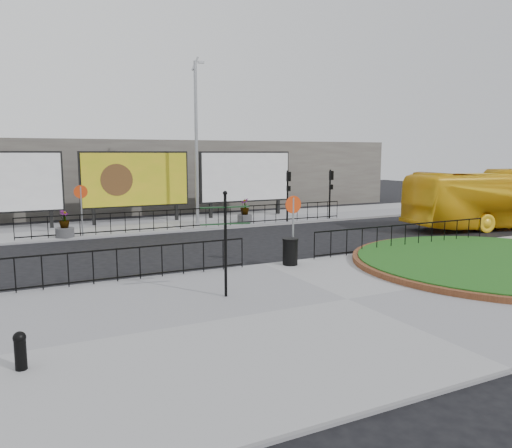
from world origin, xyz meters
TOP-DOWN VIEW (x-y plane):
  - ground at (0.00, 0.00)m, footprint 90.00×90.00m
  - pavement_near at (0.00, -5.00)m, footprint 30.00×10.00m
  - pavement_far at (0.00, 12.00)m, footprint 44.00×6.00m
  - brick_edge at (7.50, -4.00)m, footprint 10.40×10.40m
  - grass_lawn at (7.50, -4.00)m, footprint 10.00×10.00m
  - railing_near_left at (-6.00, -0.30)m, footprint 10.00×0.10m
  - railing_near_right at (6.50, -0.30)m, footprint 9.00×0.10m
  - railing_far at (1.00, 9.30)m, footprint 18.00×0.10m
  - speed_sign_far at (-5.00, 9.40)m, footprint 0.64×0.07m
  - speed_sign_near at (1.00, -0.40)m, footprint 0.64×0.07m
  - billboard_mid at (-1.50, 12.97)m, footprint 6.20×0.31m
  - billboard_right at (5.50, 12.97)m, footprint 6.20×0.31m
  - lamp_post at (1.51, 11.00)m, footprint 0.74×0.18m
  - signal_pole_a at (6.50, 9.34)m, footprint 0.22×0.26m
  - signal_pole_b at (9.50, 9.34)m, footprint 0.22×0.26m
  - building_backdrop at (0.00, 22.00)m, footprint 40.00×10.00m
  - fingerpost_sign at (-2.88, -3.24)m, footprint 1.39×0.45m
  - bollard at (-8.18, -5.93)m, footprint 0.24×0.24m
  - litter_bin at (0.77, -0.60)m, footprint 0.58×0.58m
  - bus at (16.37, 2.56)m, footprint 11.85×4.59m
  - planter_a at (-5.81, 9.40)m, footprint 0.86×0.86m
  - planter_c at (4.14, 10.28)m, footprint 0.85×0.85m

SIDE VIEW (x-z plane):
  - ground at x=0.00m, z-range 0.00..0.00m
  - pavement_near at x=0.00m, z-range 0.00..0.12m
  - pavement_far at x=0.00m, z-range 0.00..0.12m
  - brick_edge at x=7.50m, z-range 0.12..0.30m
  - grass_lawn at x=7.50m, z-range 0.12..0.34m
  - bollard at x=-8.18m, z-range 0.15..0.89m
  - planter_a at x=-5.81m, z-range -0.07..1.23m
  - litter_bin at x=0.77m, z-range 0.12..1.09m
  - planter_c at x=4.14m, z-range -0.04..1.35m
  - railing_near_left at x=-6.00m, z-range 0.12..1.22m
  - railing_near_right at x=6.50m, z-range 0.12..1.22m
  - railing_far at x=1.00m, z-range 0.12..1.22m
  - bus at x=16.37m, z-range 0.00..3.22m
  - fingerpost_sign at x=-2.88m, z-range 0.43..3.39m
  - speed_sign_far at x=-5.00m, z-range 0.68..3.15m
  - speed_sign_near at x=1.00m, z-range 0.68..3.15m
  - signal_pole_a at x=6.50m, z-range 0.60..3.60m
  - signal_pole_b at x=9.50m, z-range 0.60..3.60m
  - building_backdrop at x=0.00m, z-range 0.00..5.00m
  - billboard_mid at x=-1.50m, z-range 0.55..4.65m
  - billboard_right at x=5.50m, z-range 0.55..4.65m
  - lamp_post at x=1.51m, z-range 0.21..9.44m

